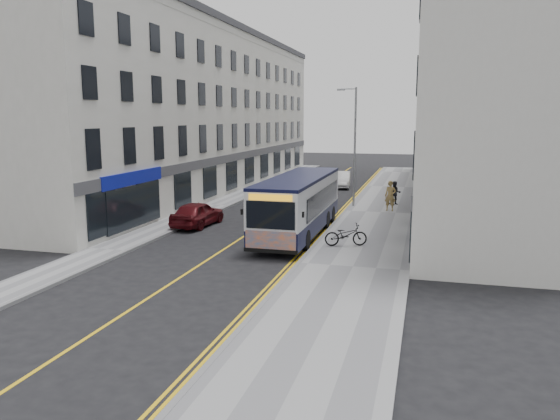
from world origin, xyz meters
The scene contains 17 objects.
ground centered at (0.00, 0.00, 0.00)m, with size 140.00×140.00×0.00m, color black.
pavement_east centered at (6.25, 12.00, 0.06)m, with size 4.50×64.00×0.12m, color gray.
pavement_west centered at (-5.00, 12.00, 0.06)m, with size 2.00×64.00×0.12m, color gray.
kerb_east centered at (4.00, 12.00, 0.07)m, with size 0.18×64.00×0.13m, color slate.
kerb_west centered at (-4.00, 12.00, 0.07)m, with size 0.18×64.00×0.13m, color slate.
road_centre_line centered at (0.00, 12.00, 0.00)m, with size 0.12×64.00×0.01m, color yellow.
road_dbl_yellow_inner centered at (3.55, 12.00, 0.00)m, with size 0.10×64.00×0.01m, color yellow.
road_dbl_yellow_outer centered at (3.75, 12.00, 0.00)m, with size 0.10×64.00×0.01m, color yellow.
terrace_east centered at (11.50, 21.00, 6.50)m, with size 6.00×46.00×13.00m, color silver.
terrace_west centered at (-9.00, 21.00, 6.50)m, with size 6.00×46.00×13.00m, color silver.
streetlamp centered at (4.17, 14.00, 4.38)m, with size 1.32×0.18×8.00m.
city_bus centered at (2.63, 4.57, 1.68)m, with size 2.47×10.56×3.07m.
bicycle centered at (5.44, 2.27, 0.64)m, with size 0.69×1.99×1.04m, color black.
pedestrian_near centered at (6.77, 12.66, 1.09)m, with size 0.71×0.46×1.94m, color olive.
pedestrian_far centered at (6.92, 15.32, 0.92)m, with size 0.78×0.61×1.60m, color black.
car_white centered at (1.80, 24.46, 0.69)m, with size 1.46×4.18×1.38m, color silver.
car_maroon centered at (-3.40, 5.34, 0.71)m, with size 1.68×4.17×1.42m, color #4F0D11.
Camera 1 is at (8.96, -22.57, 6.08)m, focal length 35.00 mm.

